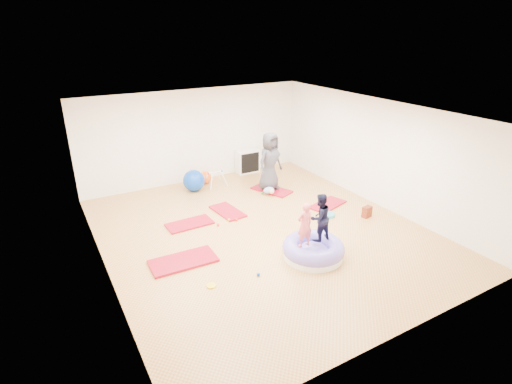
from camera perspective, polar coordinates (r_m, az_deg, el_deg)
room at (r=8.88m, az=0.96°, el=2.33°), size 7.01×8.01×2.81m
gym_mat_front_left at (r=8.43m, az=-10.34°, el=-9.67°), size 1.36×0.71×0.06m
gym_mat_mid_left at (r=9.88m, az=-9.47°, el=-4.51°), size 1.12×0.58×0.05m
gym_mat_center_back at (r=10.41m, az=-4.08°, el=-2.77°), size 0.64×1.12×0.04m
gym_mat_right at (r=10.95m, az=10.19°, el=-1.77°), size 1.18×0.82×0.04m
gym_mat_rear_right at (r=11.73m, az=2.26°, el=0.29°), size 0.96×1.28×0.05m
inflatable_cushion at (r=8.50m, az=8.18°, el=-8.16°), size 1.30×1.30×0.41m
child_pink at (r=8.04m, az=6.99°, el=-4.35°), size 0.35×0.23×0.96m
child_navy at (r=8.29m, az=9.10°, el=-3.30°), size 0.53×0.43×1.04m
adult_caregiver at (r=11.47m, az=1.98°, el=4.39°), size 0.94×0.73×1.69m
infant at (r=11.37m, az=1.92°, el=0.23°), size 0.33×0.34×0.20m
ball_pit_balls at (r=9.84m, az=-0.50°, el=-4.24°), size 2.54×3.55×0.07m
exercise_ball_blue at (r=11.76m, az=-8.87°, el=1.62°), size 0.64×0.64×0.64m
exercise_ball_orange at (r=12.32m, az=-7.30°, el=2.08°), size 0.39×0.39×0.39m
infant_play_gym at (r=12.03m, az=-5.83°, el=2.20°), size 0.60×0.57×0.46m
cube_shelf at (r=13.11m, az=-1.20°, el=4.39°), size 0.75×0.37×0.75m
balance_disc at (r=10.32m, az=10.25°, el=-3.23°), size 0.35×0.35×0.08m
backpack at (r=10.46m, az=15.56°, el=-2.75°), size 0.27×0.19×0.28m
yellow_toy at (r=7.67m, az=-6.40°, el=-13.17°), size 0.18×0.18×0.03m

